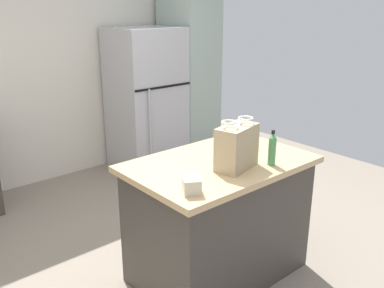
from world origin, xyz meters
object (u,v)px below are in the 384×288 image
(kitchen_island, at_px, (218,219))
(refrigerator, at_px, (146,99))
(small_box, at_px, (192,185))
(bottle, at_px, (272,149))
(shopping_bag, at_px, (237,147))
(tall_cabinet, at_px, (189,72))

(kitchen_island, distance_m, refrigerator, 2.44)
(small_box, distance_m, bottle, 0.71)
(refrigerator, height_order, shopping_bag, refrigerator)
(bottle, bearing_deg, tall_cabinet, 61.15)
(kitchen_island, bearing_deg, tall_cabinet, 54.25)
(tall_cabinet, bearing_deg, small_box, -130.01)
(refrigerator, distance_m, shopping_bag, 2.57)
(shopping_bag, relative_size, small_box, 2.58)
(kitchen_island, relative_size, small_box, 9.75)
(kitchen_island, bearing_deg, shopping_bag, -92.73)
(tall_cabinet, relative_size, shopping_bag, 6.57)
(refrigerator, bearing_deg, shopping_bag, -111.09)
(bottle, bearing_deg, small_box, 178.20)
(kitchen_island, xyz_separation_m, small_box, (-0.48, -0.26, 0.50))
(shopping_bag, height_order, small_box, shopping_bag)
(kitchen_island, height_order, bottle, bottle)
(tall_cabinet, bearing_deg, kitchen_island, -125.75)
(refrigerator, bearing_deg, bottle, -105.46)
(refrigerator, relative_size, shopping_bag, 5.00)
(kitchen_island, distance_m, tall_cabinet, 2.82)
(bottle, bearing_deg, kitchen_island, 128.06)
(shopping_bag, relative_size, bottle, 1.37)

